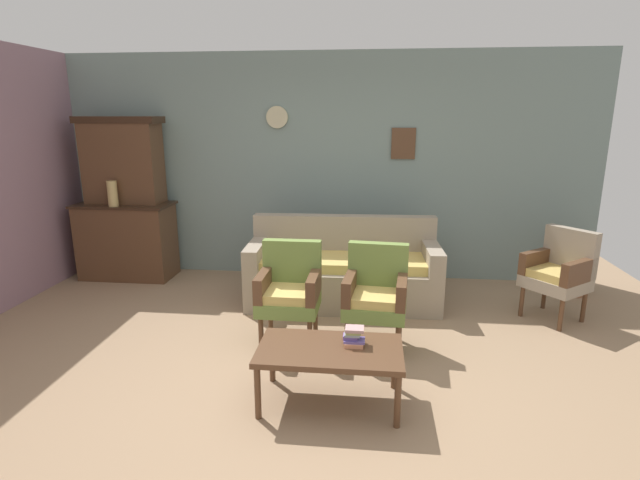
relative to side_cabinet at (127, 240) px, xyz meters
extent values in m
plane|color=#997A5B|center=(2.46, -2.25, -0.47)|extent=(7.68, 7.68, 0.00)
cube|color=gray|center=(2.46, 0.38, 0.88)|extent=(6.40, 0.06, 2.70)
cube|color=brown|center=(3.36, 0.33, 1.18)|extent=(0.28, 0.02, 0.36)
cylinder|color=beige|center=(1.86, 0.33, 1.48)|extent=(0.26, 0.03, 0.26)
cube|color=brown|center=(0.00, 0.00, -0.02)|extent=(1.10, 0.52, 0.90)
cube|color=#342115|center=(0.00, 0.00, 0.45)|extent=(1.16, 0.55, 0.03)
cube|color=brown|center=(0.00, 0.08, 0.94)|extent=(0.90, 0.36, 0.95)
cube|color=#342115|center=(0.00, 0.08, 1.45)|extent=(0.99, 0.38, 0.08)
cylinder|color=tan|center=(-0.03, -0.18, 0.61)|extent=(0.12, 0.12, 0.30)
cube|color=gray|center=(2.72, -0.61, -0.26)|extent=(2.04, 0.88, 0.42)
cube|color=gray|center=(2.71, -0.29, 0.19)|extent=(2.02, 0.24, 0.48)
cube|color=gray|center=(3.64, -0.58, 0.07)|extent=(0.19, 0.81, 0.24)
cube|color=gray|center=(1.79, -0.65, 0.07)|extent=(0.19, 0.81, 0.24)
cube|color=tan|center=(3.31, -0.63, 0.00)|extent=(0.55, 0.58, 0.10)
cube|color=tan|center=(2.72, -0.65, 0.00)|extent=(0.55, 0.58, 0.10)
cube|color=tan|center=(2.13, -0.67, 0.00)|extent=(0.55, 0.58, 0.10)
cube|color=olive|center=(2.31, -1.64, -0.09)|extent=(0.52, 0.48, 0.12)
cube|color=tan|center=(2.31, -1.66, 0.00)|extent=(0.45, 0.41, 0.10)
cube|color=olive|center=(2.31, -1.44, 0.20)|extent=(0.52, 0.10, 0.46)
cube|color=brown|center=(2.53, -1.64, 0.08)|extent=(0.08, 0.48, 0.22)
cube|color=brown|center=(2.09, -1.64, 0.08)|extent=(0.08, 0.48, 0.22)
cylinder|color=brown|center=(2.51, -1.83, -0.31)|extent=(0.04, 0.04, 0.32)
cylinder|color=brown|center=(2.09, -1.83, -0.31)|extent=(0.04, 0.04, 0.32)
cylinder|color=brown|center=(2.52, -1.45, -0.31)|extent=(0.04, 0.04, 0.32)
cylinder|color=brown|center=(2.10, -1.45, -0.31)|extent=(0.04, 0.04, 0.32)
cube|color=olive|center=(3.05, -1.65, -0.09)|extent=(0.56, 0.53, 0.12)
cube|color=tan|center=(3.05, -1.67, 0.00)|extent=(0.48, 0.45, 0.10)
cube|color=olive|center=(3.07, -1.45, 0.20)|extent=(0.53, 0.15, 0.46)
cube|color=brown|center=(3.27, -1.67, 0.08)|extent=(0.12, 0.49, 0.22)
cube|color=brown|center=(2.84, -1.63, 0.08)|extent=(0.12, 0.49, 0.22)
cylinder|color=brown|center=(3.25, -1.86, -0.31)|extent=(0.04, 0.04, 0.32)
cylinder|color=brown|center=(2.83, -1.82, -0.31)|extent=(0.04, 0.04, 0.32)
cylinder|color=brown|center=(3.28, -1.48, -0.31)|extent=(0.04, 0.04, 0.32)
cylinder|color=brown|center=(2.86, -1.44, -0.31)|extent=(0.04, 0.04, 0.32)
cube|color=gray|center=(4.81, -0.82, -0.09)|extent=(0.70, 0.71, 0.12)
cube|color=tan|center=(4.80, -0.84, 0.00)|extent=(0.60, 0.60, 0.10)
cube|color=gray|center=(4.97, -0.70, 0.20)|extent=(0.40, 0.47, 0.46)
cube|color=brown|center=(4.95, -1.00, 0.08)|extent=(0.42, 0.36, 0.22)
cube|color=brown|center=(4.67, -0.65, 0.08)|extent=(0.42, 0.36, 0.22)
cylinder|color=brown|center=(4.80, -1.11, -0.31)|extent=(0.04, 0.04, 0.32)
cylinder|color=brown|center=(4.53, -0.78, -0.31)|extent=(0.04, 0.04, 0.32)
cylinder|color=brown|center=(5.09, -0.87, -0.31)|extent=(0.04, 0.04, 0.32)
cylinder|color=brown|center=(4.83, -0.54, -0.31)|extent=(0.04, 0.04, 0.32)
cube|color=brown|center=(2.74, -2.51, -0.07)|extent=(1.00, 0.56, 0.04)
cylinder|color=brown|center=(2.28, -2.27, -0.28)|extent=(0.04, 0.04, 0.38)
cylinder|color=brown|center=(3.20, -2.27, -0.28)|extent=(0.04, 0.04, 0.38)
cylinder|color=brown|center=(2.28, -2.75, -0.28)|extent=(0.04, 0.04, 0.38)
cylinder|color=brown|center=(3.20, -2.75, -0.28)|extent=(0.04, 0.04, 0.38)
cube|color=tan|center=(2.91, -2.47, -0.03)|extent=(0.13, 0.10, 0.03)
cube|color=#6756A1|center=(2.91, -2.46, -0.01)|extent=(0.15, 0.10, 0.02)
cube|color=#775AA7|center=(2.88, -2.45, 0.01)|extent=(0.10, 0.07, 0.03)
cube|color=#89929C|center=(2.89, -2.46, 0.03)|extent=(0.11, 0.08, 0.02)
cube|color=#979B57|center=(2.90, -2.45, 0.05)|extent=(0.11, 0.09, 0.02)
cube|color=#B9908D|center=(2.91, -2.44, 0.07)|extent=(0.13, 0.11, 0.02)
cylinder|color=brown|center=(5.31, -0.10, -0.11)|extent=(0.21, 0.21, 0.72)
camera|label=1|loc=(3.00, -5.59, 1.51)|focal=27.49mm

